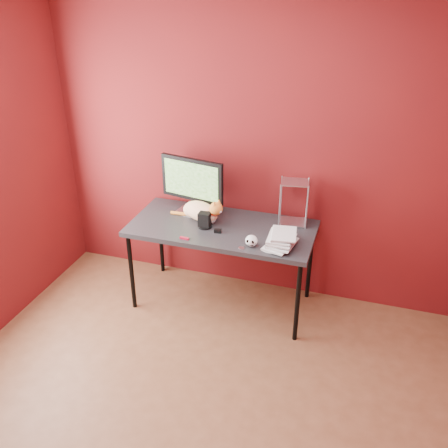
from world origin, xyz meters
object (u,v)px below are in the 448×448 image
(monitor, at_px, (192,183))
(book_stack, at_px, (274,168))
(cat, at_px, (201,211))
(desk, at_px, (222,232))
(skull_mug, at_px, (251,241))
(speaker, at_px, (205,221))

(monitor, xyz_separation_m, book_stack, (0.74, -0.31, 0.34))
(cat, bearing_deg, monitor, 160.08)
(desk, distance_m, cat, 0.24)
(skull_mug, height_order, speaker, speaker)
(cat, bearing_deg, desk, 7.79)
(desk, distance_m, speaker, 0.18)
(cat, xyz_separation_m, speaker, (0.07, -0.11, -0.02))
(desk, relative_size, cat, 3.06)
(skull_mug, height_order, book_stack, book_stack)
(cat, relative_size, skull_mug, 5.22)
(skull_mug, bearing_deg, monitor, 146.86)
(skull_mug, bearing_deg, book_stack, 32.70)
(cat, height_order, skull_mug, cat)
(desk, xyz_separation_m, skull_mug, (0.31, -0.24, 0.10))
(skull_mug, distance_m, book_stack, 0.59)
(monitor, height_order, skull_mug, monitor)
(desk, bearing_deg, speaker, -155.67)
(speaker, bearing_deg, book_stack, -9.70)
(speaker, distance_m, book_stack, 0.80)
(monitor, bearing_deg, cat, -32.66)
(desk, xyz_separation_m, speaker, (-0.13, -0.06, 0.11))
(desk, relative_size, speaker, 11.54)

